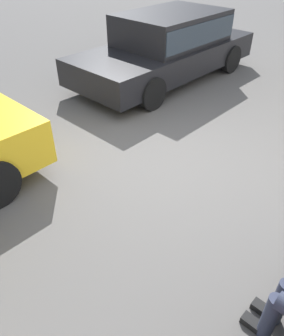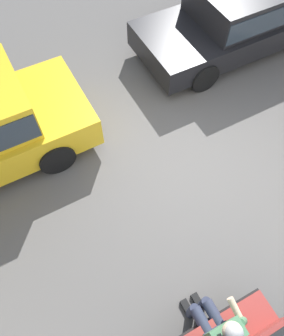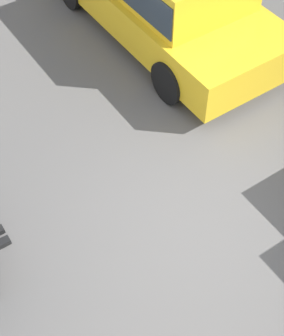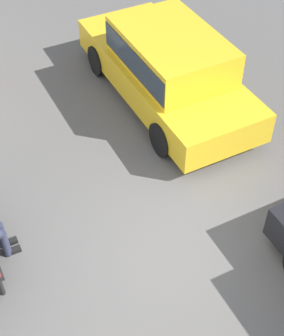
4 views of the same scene
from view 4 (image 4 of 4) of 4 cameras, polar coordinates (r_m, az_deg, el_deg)
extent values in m
plane|color=#565451|center=(7.99, 3.98, -8.90)|extent=(60.00, 60.00, 0.00)
cylinder|color=black|center=(7.63, -15.39, -12.47)|extent=(0.07, 0.07, 0.40)
cylinder|color=#2D3347|center=(8.09, -15.27, -7.19)|extent=(0.12, 0.12, 0.51)
cube|color=black|center=(8.26, -14.46, -7.96)|extent=(0.10, 0.24, 0.07)
cylinder|color=#2D3347|center=(7.97, -14.93, -8.12)|extent=(0.12, 0.12, 0.51)
cube|color=black|center=(8.15, -14.10, -8.88)|extent=(0.10, 0.24, 0.07)
cube|color=gold|center=(10.38, 2.61, 10.23)|extent=(4.63, 1.86, 0.61)
cube|color=gold|center=(9.89, 3.26, 12.81)|extent=(2.42, 1.62, 0.70)
cube|color=#28333D|center=(9.89, 3.26, 12.81)|extent=(2.37, 1.65, 0.49)
cylinder|color=black|center=(11.27, -4.98, 11.79)|extent=(0.65, 0.19, 0.64)
cylinder|color=black|center=(11.91, 2.87, 13.88)|extent=(0.65, 0.19, 0.64)
cylinder|color=black|center=(9.20, 2.19, 3.19)|extent=(0.65, 0.19, 0.64)
cylinder|color=black|center=(9.98, 10.95, 6.14)|extent=(0.65, 0.19, 0.64)
camera|label=1|loc=(7.86, -23.96, 13.15)|focal=35.00mm
camera|label=2|loc=(6.27, -29.35, 27.25)|focal=35.00mm
camera|label=3|loc=(1.98, -20.68, 3.50)|focal=55.00mm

